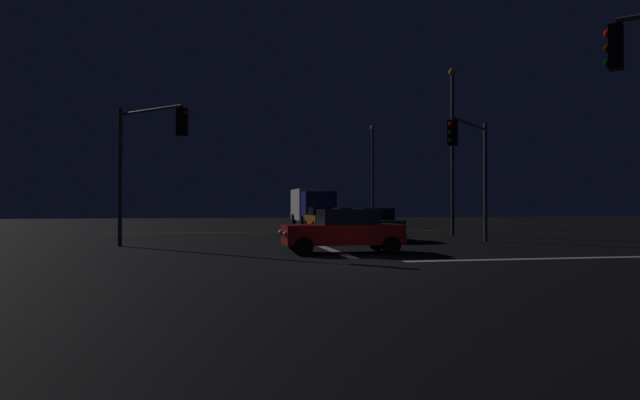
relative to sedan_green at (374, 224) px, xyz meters
name	(u,v)px	position (x,y,z in m)	size (l,w,h in m)	color
ground	(364,264)	(-3.31, -10.15, -0.85)	(120.00, 120.00, 0.10)	black
stop_line_north	(316,244)	(-3.31, -2.29, -0.80)	(0.35, 13.43, 0.01)	white
centre_line_ns	(283,232)	(-3.31, 9.31, -0.80)	(22.00, 0.15, 0.01)	yellow
crosswalk_bar_east	(600,257)	(4.65, -10.15, -0.80)	(13.43, 0.40, 0.01)	white
sedan_green	(374,224)	(0.00, 0.00, 0.00)	(2.02, 4.33, 1.57)	#14512D
sedan_blue	(350,221)	(0.29, 5.93, 0.00)	(2.02, 4.33, 1.57)	navy
sedan_orange	(322,218)	(-0.24, 11.75, 0.00)	(2.02, 4.33, 1.57)	#C66014
box_truck	(311,205)	(0.32, 19.23, 0.91)	(2.68, 8.28, 3.08)	navy
sedan_red_crossing	(343,231)	(-3.15, -6.80, 0.00)	(4.33, 2.02, 1.57)	maroon
traffic_signal_nw	(146,148)	(-10.39, -3.07, 3.20)	(2.97, 2.97, 5.81)	#4C4C51
traffic_signal_ne	(472,156)	(3.57, -3.27, 3.10)	(3.38, 3.38, 5.61)	#4C4C51
streetlamp_right_far	(373,167)	(5.65, 19.31, 4.16)	(0.44, 0.44, 8.55)	#424247
streetlamp_right_near	(452,139)	(5.65, 3.31, 4.66)	(0.44, 0.44, 9.53)	#424247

